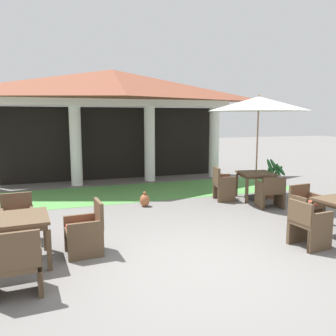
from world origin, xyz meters
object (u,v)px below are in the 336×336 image
patio_chair_near_foreground_east (86,231)px  terracotta_urn (145,200)px  patio_chair_mid_right_west (223,185)px  potted_palm_right_edge (273,186)px  patio_table_near_foreground (16,223)px  patio_chair_mid_left_west (308,224)px  patio_chair_near_foreground_north (17,221)px  patio_chair_mid_left_north (306,205)px  patio_chair_near_foreground_south (16,265)px  patio_chair_mid_right_south (270,192)px  patio_umbrella_mid_right (259,104)px  patio_table_mid_right (256,176)px

patio_chair_near_foreground_east → terracotta_urn: (1.75, 2.69, -0.24)m
patio_chair_mid_right_west → potted_palm_right_edge: 1.56m
patio_table_near_foreground → patio_chair_mid_left_west: 4.87m
patio_chair_near_foreground_east → patio_chair_mid_right_west: (3.97, 2.64, 0.03)m
potted_palm_right_edge → patio_chair_near_foreground_north: bearing=-167.2°
patio_chair_mid_left_west → patio_chair_mid_left_north: (0.95, 1.17, -0.02)m
patio_chair_near_foreground_south → patio_chair_mid_left_north: patio_chair_near_foreground_south is taller
patio_chair_mid_left_west → patio_chair_mid_left_north: 1.51m
patio_chair_near_foreground_north → patio_chair_mid_right_south: 5.88m
patio_chair_near_foreground_south → patio_umbrella_mid_right: patio_umbrella_mid_right is taller
patio_chair_near_foreground_east → patio_chair_mid_right_south: (4.73, 1.52, 0.01)m
patio_chair_near_foreground_north → patio_table_mid_right: size_ratio=0.83×
patio_chair_near_foreground_east → terracotta_urn: 3.22m
patio_chair_mid_left_west → patio_chair_mid_right_south: (1.00, 2.50, -0.01)m
terracotta_urn → patio_chair_near_foreground_south: bearing=-125.6°
patio_chair_near_foreground_north → patio_chair_mid_right_west: size_ratio=0.96×
patio_chair_near_foreground_north → terracotta_urn: size_ratio=2.24×
patio_chair_mid_left_west → patio_umbrella_mid_right: 4.24m
patio_chair_mid_left_north → patio_umbrella_mid_right: patio_umbrella_mid_right is taller
patio_table_mid_right → patio_chair_mid_left_north: bearing=-95.7°
patio_umbrella_mid_right → potted_palm_right_edge: (0.62, 0.03, -2.30)m
patio_table_near_foreground → patio_chair_mid_right_west: (5.03, 2.71, -0.22)m
patio_chair_near_foreground_east → terracotta_urn: size_ratio=2.27×
patio_chair_near_foreground_north → patio_chair_mid_left_north: 5.86m
patio_umbrella_mid_right → patio_chair_mid_right_south: size_ratio=3.55×
patio_chair_mid_left_north → patio_table_mid_right: size_ratio=0.77×
patio_chair_mid_left_north → terracotta_urn: (-2.93, 2.49, -0.23)m
patio_table_near_foreground → terracotta_urn: size_ratio=2.58×
patio_table_near_foreground → terracotta_urn: bearing=44.5°
patio_chair_near_foreground_north → patio_chair_mid_left_north: patio_chair_near_foreground_north is taller
patio_chair_mid_left_north → patio_chair_mid_right_south: same height
patio_chair_near_foreground_north → patio_chair_mid_right_south: size_ratio=1.08×
patio_chair_near_foreground_east → potted_palm_right_edge: size_ratio=0.78×
patio_chair_mid_right_west → patio_table_mid_right: bearing=90.0°
patio_chair_near_foreground_south → patio_umbrella_mid_right: (5.89, 3.58, 2.21)m
patio_chair_near_foreground_east → patio_umbrella_mid_right: patio_umbrella_mid_right is taller
patio_umbrella_mid_right → patio_chair_mid_right_south: (-0.18, -0.93, -2.21)m
patio_chair_near_foreground_north → terracotta_urn: bearing=-153.2°
terracotta_urn → patio_umbrella_mid_right: bearing=-4.2°
patio_chair_mid_left_west → patio_chair_mid_right_south: patio_chair_mid_left_west is taller
patio_chair_mid_left_north → patio_umbrella_mid_right: 3.18m
patio_chair_mid_right_south → patio_table_near_foreground: bearing=-153.7°
patio_chair_mid_right_west → terracotta_urn: (-2.22, 0.05, -0.27)m
patio_table_mid_right → patio_chair_mid_right_south: (-0.18, -0.93, -0.25)m
patio_chair_mid_left_north → patio_umbrella_mid_right: bearing=-101.6°
patio_chair_mid_left_north → potted_palm_right_edge: size_ratio=0.71×
patio_chair_mid_left_north → patio_chair_mid_right_west: size_ratio=0.88×
patio_chair_mid_left_north → patio_chair_mid_right_west: bearing=-79.6°
patio_table_mid_right → patio_umbrella_mid_right: (-0.00, -0.00, 1.97)m
patio_chair_near_foreground_north → terracotta_urn: 3.35m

